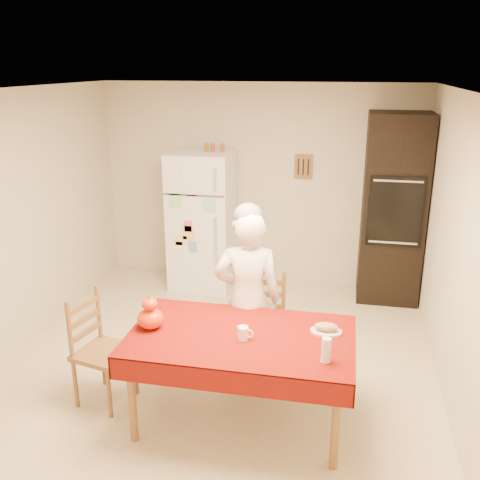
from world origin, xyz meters
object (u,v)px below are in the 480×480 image
(refrigerator, at_px, (202,220))
(chair_left, at_px, (97,345))
(chair_far, at_px, (263,321))
(seated_woman, at_px, (248,300))
(bread_plate, at_px, (326,332))
(oven_cabinet, at_px, (393,209))
(dining_table, at_px, (241,343))
(wine_glass, at_px, (326,350))
(pumpkin_lower, at_px, (150,319))
(coffee_mug, at_px, (243,333))

(refrigerator, relative_size, chair_left, 1.79)
(chair_far, relative_size, chair_left, 1.00)
(seated_woman, relative_size, bread_plate, 6.59)
(oven_cabinet, bearing_deg, chair_left, -133.24)
(seated_woman, bearing_deg, chair_left, 13.81)
(dining_table, bearing_deg, seated_woman, 95.70)
(wine_glass, relative_size, bread_plate, 0.73)
(refrigerator, xyz_separation_m, seated_woman, (0.97, -2.08, -0.06))
(oven_cabinet, height_order, bread_plate, oven_cabinet)
(chair_left, bearing_deg, dining_table, -79.74)
(chair_far, bearing_deg, seated_woman, -122.94)
(refrigerator, bearing_deg, chair_far, -60.45)
(pumpkin_lower, relative_size, bread_plate, 0.86)
(coffee_mug, bearing_deg, dining_table, 114.04)
(chair_left, bearing_deg, coffee_mug, -82.47)
(dining_table, xyz_separation_m, chair_left, (-1.22, 0.06, -0.18))
(chair_left, distance_m, seated_woman, 1.30)
(refrigerator, bearing_deg, coffee_mug, -68.75)
(dining_table, relative_size, wine_glass, 9.66)
(chair_left, height_order, wine_glass, chair_left)
(refrigerator, xyz_separation_m, chair_left, (-0.20, -2.59, -0.34))
(seated_woman, bearing_deg, refrigerator, -74.74)
(chair_left, xyz_separation_m, coffee_mug, (1.25, -0.12, 0.30))
(dining_table, distance_m, chair_left, 1.24)
(oven_cabinet, distance_m, seated_woman, 2.52)
(dining_table, bearing_deg, refrigerator, 111.18)
(dining_table, bearing_deg, coffee_mug, -65.96)
(chair_left, relative_size, seated_woman, 0.60)
(refrigerator, distance_m, pumpkin_lower, 2.69)
(chair_left, distance_m, pumpkin_lower, 0.62)
(chair_far, height_order, bread_plate, chair_far)
(pumpkin_lower, height_order, bread_plate, pumpkin_lower)
(chair_left, xyz_separation_m, seated_woman, (1.16, 0.51, 0.28))
(bread_plate, bearing_deg, wine_glass, -87.62)
(pumpkin_lower, xyz_separation_m, bread_plate, (1.33, 0.19, -0.07))
(chair_far, height_order, seated_woman, seated_woman)
(oven_cabinet, distance_m, wine_glass, 3.02)
(seated_woman, xyz_separation_m, wine_glass, (0.70, -0.81, 0.06))
(oven_cabinet, bearing_deg, pumpkin_lower, -125.84)
(oven_cabinet, relative_size, bread_plate, 9.17)
(oven_cabinet, bearing_deg, wine_glass, -101.74)
(coffee_mug, relative_size, wine_glass, 0.57)
(chair_left, relative_size, bread_plate, 3.96)
(refrigerator, height_order, chair_left, refrigerator)
(seated_woman, xyz_separation_m, bread_plate, (0.68, -0.40, -0.02))
(oven_cabinet, xyz_separation_m, dining_table, (-1.26, -2.69, -0.41))
(chair_left, distance_m, coffee_mug, 1.29)
(chair_left, bearing_deg, bread_plate, -73.79)
(dining_table, xyz_separation_m, chair_far, (0.05, 0.76, -0.18))
(pumpkin_lower, bearing_deg, chair_left, 170.81)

